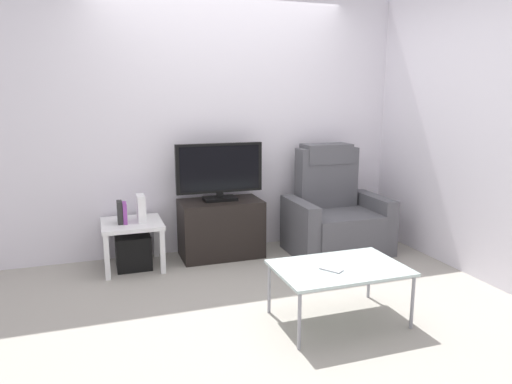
# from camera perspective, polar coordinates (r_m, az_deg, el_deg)

# --- Properties ---
(ground_plane) EXTENTS (6.40, 6.40, 0.00)m
(ground_plane) POSITION_cam_1_polar(r_m,az_deg,el_deg) (4.05, 0.46, -11.23)
(ground_plane) COLOR #9E998E
(wall_back) EXTENTS (6.40, 0.06, 2.60)m
(wall_back) POSITION_cam_1_polar(r_m,az_deg,el_deg) (4.83, -4.00, 8.32)
(wall_back) COLOR silver
(wall_back) RESTS_ON ground
(wall_side) EXTENTS (0.06, 4.48, 2.60)m
(wall_side) POSITION_cam_1_polar(r_m,az_deg,el_deg) (4.72, 22.78, 7.38)
(wall_side) COLOR silver
(wall_side) RESTS_ON ground
(tv_stand) EXTENTS (0.80, 0.45, 0.56)m
(tv_stand) POSITION_cam_1_polar(r_m,az_deg,el_deg) (4.69, -4.26, -4.39)
(tv_stand) COLOR black
(tv_stand) RESTS_ON ground
(television) EXTENTS (0.85, 0.20, 0.56)m
(television) POSITION_cam_1_polar(r_m,az_deg,el_deg) (4.59, -4.43, 2.61)
(television) COLOR black
(television) RESTS_ON tv_stand
(recliner_armchair) EXTENTS (0.98, 0.78, 1.08)m
(recliner_armchair) POSITION_cam_1_polar(r_m,az_deg,el_deg) (4.91, 9.46, -2.73)
(recliner_armchair) COLOR #515156
(recliner_armchair) RESTS_ON ground
(side_table) EXTENTS (0.54, 0.54, 0.44)m
(side_table) POSITION_cam_1_polar(r_m,az_deg,el_deg) (4.49, -14.75, -4.35)
(side_table) COLOR white
(side_table) RESTS_ON ground
(subwoofer_box) EXTENTS (0.31, 0.31, 0.31)m
(subwoofer_box) POSITION_cam_1_polar(r_m,az_deg,el_deg) (4.55, -14.61, -6.95)
(subwoofer_box) COLOR black
(subwoofer_box) RESTS_ON ground
(book_leftmost) EXTENTS (0.04, 0.13, 0.21)m
(book_leftmost) POSITION_cam_1_polar(r_m,az_deg,el_deg) (4.42, -16.13, -2.37)
(book_leftmost) COLOR #262626
(book_leftmost) RESTS_ON side_table
(book_middle) EXTENTS (0.03, 0.14, 0.19)m
(book_middle) POSITION_cam_1_polar(r_m,az_deg,el_deg) (4.42, -15.59, -2.44)
(book_middle) COLOR purple
(book_middle) RESTS_ON side_table
(game_console) EXTENTS (0.07, 0.20, 0.24)m
(game_console) POSITION_cam_1_polar(r_m,az_deg,el_deg) (4.45, -13.73, -1.90)
(game_console) COLOR white
(game_console) RESTS_ON side_table
(coffee_table) EXTENTS (0.90, 0.60, 0.40)m
(coffee_table) POSITION_cam_1_polar(r_m,az_deg,el_deg) (3.38, 10.03, -9.26)
(coffee_table) COLOR #B2C6C1
(coffee_table) RESTS_ON ground
(cell_phone) EXTENTS (0.14, 0.16, 0.01)m
(cell_phone) POSITION_cam_1_polar(r_m,az_deg,el_deg) (3.29, 9.09, -9.23)
(cell_phone) COLOR #B7B7BC
(cell_phone) RESTS_ON coffee_table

